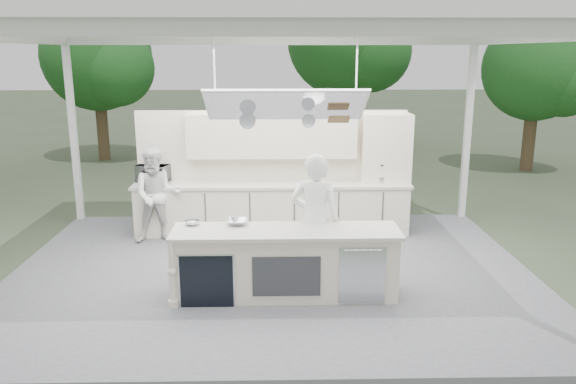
{
  "coord_description": "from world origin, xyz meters",
  "views": [
    {
      "loc": [
        0.06,
        -8.15,
        3.41
      ],
      "look_at": [
        0.26,
        0.4,
        1.27
      ],
      "focal_mm": 35.0,
      "sensor_mm": 36.0,
      "label": 1
    }
  ],
  "objects_px": {
    "back_counter": "(272,208)",
    "sous_chef": "(157,195)",
    "demo_island": "(284,263)",
    "head_chef": "(315,220)"
  },
  "relations": [
    {
      "from": "back_counter",
      "to": "sous_chef",
      "type": "relative_size",
      "value": 2.99
    },
    {
      "from": "head_chef",
      "to": "back_counter",
      "type": "bearing_deg",
      "value": -62.83
    },
    {
      "from": "demo_island",
      "to": "back_counter",
      "type": "relative_size",
      "value": 0.61
    },
    {
      "from": "demo_island",
      "to": "sous_chef",
      "type": "xyz_separation_m",
      "value": [
        -2.2,
        2.34,
        0.37
      ]
    },
    {
      "from": "back_counter",
      "to": "sous_chef",
      "type": "height_order",
      "value": "sous_chef"
    },
    {
      "from": "demo_island",
      "to": "head_chef",
      "type": "distance_m",
      "value": 0.77
    },
    {
      "from": "back_counter",
      "to": "sous_chef",
      "type": "xyz_separation_m",
      "value": [
        -2.02,
        -0.48,
        0.37
      ]
    },
    {
      "from": "head_chef",
      "to": "sous_chef",
      "type": "relative_size",
      "value": 1.14
    },
    {
      "from": "head_chef",
      "to": "sous_chef",
      "type": "bearing_deg",
      "value": -23.56
    },
    {
      "from": "demo_island",
      "to": "sous_chef",
      "type": "relative_size",
      "value": 1.83
    }
  ]
}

